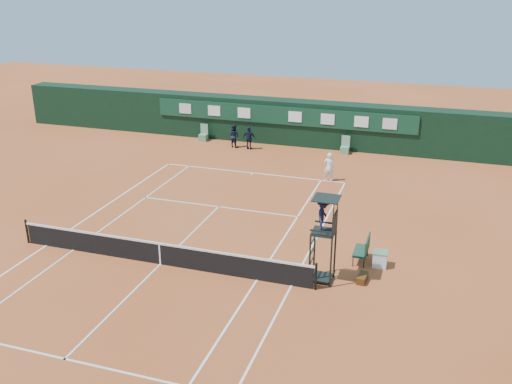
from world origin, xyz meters
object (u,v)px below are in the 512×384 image
Objects in this scene: tennis_net at (160,253)px; cooler at (380,259)px; player_bench at (364,248)px; umpire_chair at (324,222)px; player at (329,167)px.

tennis_net reaches higher than cooler.
cooler is at bearing -15.49° from player_bench.
tennis_net is at bearing -160.24° from player_bench.
umpire_chair is (6.46, 0.75, 1.95)m from tennis_net.
player is (-3.23, 9.13, 0.24)m from player_bench.
umpire_chair reaches higher than player.
cooler is (0.70, -0.19, -0.27)m from player_bench.
player reaches higher than cooler.
cooler is at bearing 42.67° from umpire_chair.
umpire_chair is at bearing 6.58° from tennis_net.
cooler is 0.39× the size of player.
player is at bearing 109.50° from player_bench.
player is (-3.93, 9.33, 0.51)m from cooler.
umpire_chair reaches higher than cooler.
player is (4.54, 11.92, 0.32)m from tennis_net.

